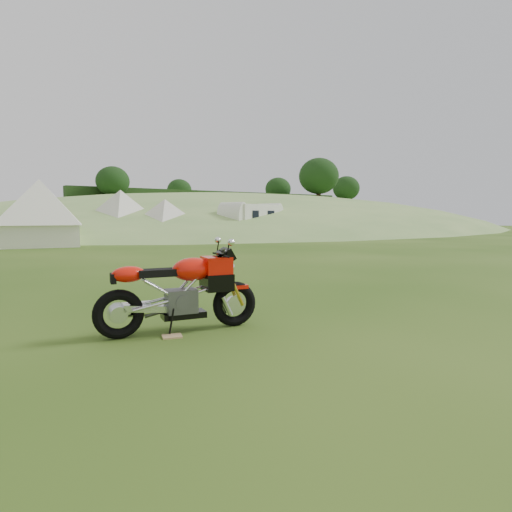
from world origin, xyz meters
TOP-DOWN VIEW (x-y plane):
  - ground at (0.00, 0.00)m, footprint 120.00×120.00m
  - hillside at (24.00, 40.00)m, footprint 80.00×64.00m
  - hedgerow at (24.00, 40.00)m, footprint 36.00×1.20m
  - sport_motorcycle at (-1.21, 0.64)m, footprint 2.05×0.91m
  - plywood_board at (-1.40, 0.48)m, footprint 0.28×0.25m
  - tent_left at (0.21, 18.42)m, footprint 4.12×4.12m
  - tent_mid at (5.48, 22.53)m, footprint 4.31×4.31m
  - tent_right at (7.36, 20.08)m, footprint 3.58×3.58m
  - caravan at (12.65, 18.40)m, footprint 5.13×3.32m

SIDE VIEW (x-z plane):
  - ground at x=0.00m, z-range 0.00..0.00m
  - hillside at x=24.00m, z-range -4.00..4.00m
  - hedgerow at x=24.00m, z-range -4.30..4.30m
  - plywood_board at x=-1.40m, z-range 0.00..0.02m
  - sport_motorcycle at x=-1.21m, z-range 0.00..1.19m
  - caravan at x=12.65m, z-range 0.00..2.22m
  - tent_right at x=7.36m, z-range 0.00..2.52m
  - tent_mid at x=5.48m, z-range 0.00..2.88m
  - tent_left at x=0.21m, z-range 0.00..2.95m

